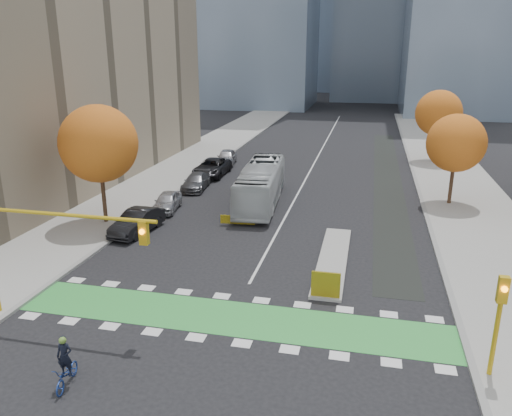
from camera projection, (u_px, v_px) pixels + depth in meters
The scene contains 23 objects.
ground at pixel (221, 335), 21.23m from camera, with size 300.00×300.00×0.00m, color black.
sidewalk_west at pixel (137, 191), 42.65m from camera, with size 7.00×120.00×0.15m, color gray.
sidewalk_east at pixel (474, 213), 36.91m from camera, with size 7.00×120.00×0.15m, color gray.
curb_west at pixel (176, 193), 41.91m from camera, with size 0.30×120.00×0.16m, color gray.
curb_east at pixel (424, 210), 37.66m from camera, with size 0.30×120.00×0.16m, color gray.
bike_crossing at pixel (231, 318), 22.62m from camera, with size 20.00×3.00×0.01m, color green.
centre_line at pixel (320, 153), 58.38m from camera, with size 0.15×70.00×0.01m, color silver.
bike_lane_paint at pixel (387, 177), 47.50m from camera, with size 2.50×50.00×0.01m, color black.
median_island at pixel (333, 259), 28.71m from camera, with size 1.60×10.00×0.16m, color gray.
hazard_board at pixel (326, 285), 24.04m from camera, with size 1.40×0.12×1.30m, color yellow.
building_west at pixel (25, 39), 42.97m from camera, with size 16.00×44.00×25.00m, color gray.
tree_west at pixel (99, 144), 33.22m from camera, with size 5.20×5.20×8.22m.
tree_east_near at pixel (456, 143), 37.64m from camera, with size 4.40×4.40×7.08m.
tree_east_far at pixel (439, 113), 52.28m from camera, with size 4.80×4.80×7.65m.
traffic_signal_west at pixel (37, 236), 21.21m from camera, with size 8.53×0.56×5.20m.
traffic_signal_east at pixel (499, 312), 17.70m from camera, with size 0.35×0.43×4.10m.
cyclist at pixel (66, 369), 17.89m from camera, with size 0.87×1.80×1.99m.
bus at pixel (261, 184), 38.89m from camera, with size 2.66×11.37×3.17m, color #B9BEC1.
parked_car_a at pixel (167, 201), 37.54m from camera, with size 1.64×4.07×1.39m, color #A8A9AE.
parked_car_b at pixel (137, 222), 32.88m from camera, with size 1.63×4.69×1.54m, color black.
parked_car_c at pixel (196, 182), 43.26m from camera, with size 1.88×4.62×1.34m, color #505155.
parked_car_d at pixel (212, 167), 47.89m from camera, with size 2.66×5.76×1.60m, color black.
parked_car_e at pixel (227, 157), 52.63m from camera, with size 1.82×4.53×1.54m, color #9F9FA4.
Camera 1 is at (5.58, -17.78, 11.62)m, focal length 35.00 mm.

